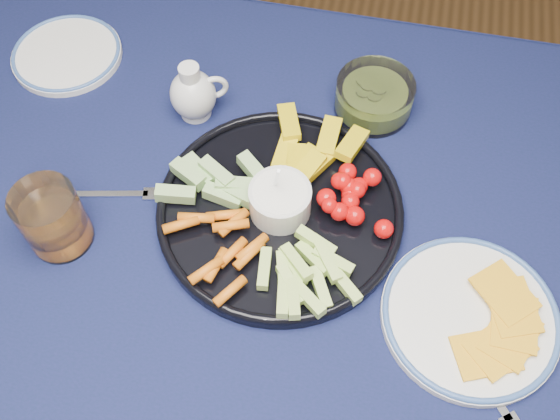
% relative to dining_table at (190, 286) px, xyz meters
% --- Properties ---
extents(dining_table, '(1.67, 1.07, 0.75)m').
position_rel_dining_table_xyz_m(dining_table, '(0.00, 0.00, 0.00)').
color(dining_table, '#4F331A').
rests_on(dining_table, ground).
extents(crudite_platter, '(0.35, 0.35, 0.11)m').
position_rel_dining_table_xyz_m(crudite_platter, '(0.11, 0.10, 0.11)').
color(crudite_platter, black).
rests_on(crudite_platter, dining_table).
extents(creamer_pitcher, '(0.09, 0.07, 0.10)m').
position_rel_dining_table_xyz_m(creamer_pitcher, '(-0.05, 0.26, 0.13)').
color(creamer_pitcher, silver).
rests_on(creamer_pitcher, dining_table).
extents(pickle_bowl, '(0.12, 0.12, 0.06)m').
position_rel_dining_table_xyz_m(pickle_bowl, '(0.22, 0.32, 0.11)').
color(pickle_bowl, white).
rests_on(pickle_bowl, dining_table).
extents(cheese_plate, '(0.23, 0.23, 0.03)m').
position_rel_dining_table_xyz_m(cheese_plate, '(0.39, -0.01, 0.10)').
color(cheese_plate, white).
rests_on(cheese_plate, dining_table).
extents(juice_tumbler, '(0.09, 0.09, 0.10)m').
position_rel_dining_table_xyz_m(juice_tumbler, '(-0.17, -0.00, 0.13)').
color(juice_tumbler, white).
rests_on(juice_tumbler, dining_table).
extents(fork_left, '(0.16, 0.05, 0.00)m').
position_rel_dining_table_xyz_m(fork_left, '(-0.12, 0.08, 0.09)').
color(fork_left, silver).
rests_on(fork_left, dining_table).
extents(fork_right, '(0.12, 0.15, 0.00)m').
position_rel_dining_table_xyz_m(fork_right, '(0.42, -0.09, 0.09)').
color(fork_right, silver).
rests_on(fork_right, dining_table).
extents(side_plate_extra, '(0.18, 0.18, 0.02)m').
position_rel_dining_table_xyz_m(side_plate_extra, '(-0.30, 0.33, 0.10)').
color(side_plate_extra, white).
rests_on(side_plate_extra, dining_table).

